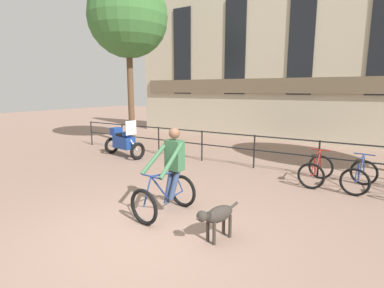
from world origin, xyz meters
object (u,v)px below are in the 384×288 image
object	(u,v)px
parked_motorcycle	(124,141)
parked_bicycle_mid_left	(360,176)
cyclist_with_bike	(169,176)
dog	(217,216)
parked_bicycle_near_lamp	(316,170)

from	to	relation	value
parked_motorcycle	parked_bicycle_mid_left	world-z (taller)	parked_motorcycle
cyclist_with_bike	dog	world-z (taller)	cyclist_with_bike
dog	parked_bicycle_mid_left	distance (m)	4.43
cyclist_with_bike	parked_bicycle_near_lamp	bearing A→B (deg)	64.99
parked_bicycle_mid_left	parked_bicycle_near_lamp	bearing A→B (deg)	7.87
parked_bicycle_near_lamp	parked_bicycle_mid_left	bearing A→B (deg)	-176.60
parked_motorcycle	parked_bicycle_near_lamp	xyz separation A→B (m)	(6.58, 0.27, -0.20)
parked_bicycle_near_lamp	parked_bicycle_mid_left	distance (m)	0.99
parked_bicycle_near_lamp	cyclist_with_bike	bearing A→B (deg)	62.23
cyclist_with_bike	dog	bearing A→B (deg)	-14.68
dog	parked_motorcycle	distance (m)	6.88
dog	parked_bicycle_near_lamp	distance (m)	4.13
parked_bicycle_near_lamp	parked_motorcycle	bearing A→B (deg)	5.76
parked_bicycle_near_lamp	parked_bicycle_mid_left	world-z (taller)	same
dog	parked_motorcycle	xyz separation A→B (m)	(-5.75, 3.77, 0.14)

